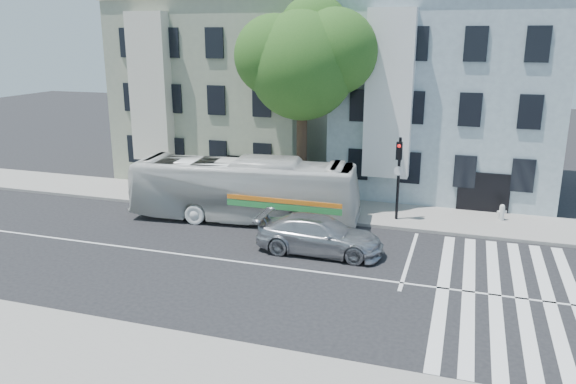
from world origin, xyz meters
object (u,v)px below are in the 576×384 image
at_px(bus, 244,189).
at_px(traffic_signal, 399,168).
at_px(sedan, 320,235).
at_px(fire_hydrant, 502,212).

relative_size(bus, traffic_signal, 2.67).
distance_m(sedan, fire_hydrant, 10.05).
height_order(traffic_signal, fire_hydrant, traffic_signal).
distance_m(bus, fire_hydrant, 12.83).
bearing_deg(sedan, traffic_signal, -27.08).
distance_m(bus, traffic_signal, 7.67).
bearing_deg(traffic_signal, bus, -163.24).
height_order(bus, sedan, bus).
bearing_deg(fire_hydrant, bus, -164.20).
xyz_separation_m(bus, sedan, (4.73, -3.12, -0.80)).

